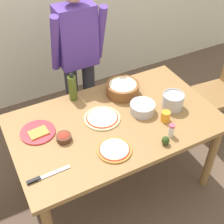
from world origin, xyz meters
TOP-DOWN VIEW (x-y plane):
  - ground at (0.00, 0.00)m, footprint 8.00×8.00m
  - dining_table at (0.00, 0.00)m, footprint 1.60×0.96m
  - person_cook at (0.02, 0.76)m, footprint 0.49×0.25m
  - pizza_raw_on_board at (-0.08, 0.07)m, footprint 0.28×0.28m
  - pizza_cooked_on_tray at (-0.15, -0.27)m, footprint 0.25×0.25m
  - plate_with_slice at (-0.57, 0.14)m, footprint 0.26×0.26m
  - popcorn_bowl at (0.22, 0.28)m, footprint 0.28×0.28m
  - mixing_bowl_steel at (0.24, -0.01)m, footprint 0.20×0.20m
  - small_sauce_bowl at (-0.42, -0.01)m, footprint 0.11×0.11m
  - olive_oil_bottle at (-0.18, 0.40)m, footprint 0.07×0.07m
  - steel_pot at (0.49, -0.07)m, footprint 0.17×0.17m
  - cup_orange at (0.34, -0.18)m, footprint 0.07×0.07m
  - salt_shaker at (0.29, -0.33)m, footprint 0.04×0.04m
  - chef_knife at (-0.66, -0.26)m, footprint 0.29×0.03m
  - avocado at (0.20, -0.38)m, footprint 0.06×0.06m

SIDE VIEW (x-z plane):
  - ground at x=0.00m, z-range 0.00..0.00m
  - dining_table at x=0.00m, z-range 0.29..1.05m
  - chef_knife at x=-0.66m, z-range 0.76..0.78m
  - plate_with_slice at x=-0.57m, z-range 0.76..0.78m
  - pizza_raw_on_board at x=-0.08m, z-range 0.76..0.78m
  - pizza_cooked_on_tray at x=-0.15m, z-range 0.76..0.78m
  - small_sauce_bowl at x=-0.42m, z-range 0.76..0.82m
  - avocado at x=0.20m, z-range 0.76..0.83m
  - mixing_bowl_steel at x=0.24m, z-range 0.76..0.84m
  - cup_orange at x=0.34m, z-range 0.76..0.84m
  - salt_shaker at x=0.29m, z-range 0.76..0.87m
  - popcorn_bowl at x=0.22m, z-range 0.76..0.88m
  - steel_pot at x=0.49m, z-range 0.76..0.89m
  - olive_oil_bottle at x=-0.18m, z-range 0.75..1.00m
  - person_cook at x=0.02m, z-range 0.13..1.75m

